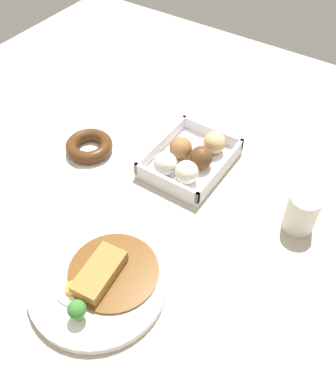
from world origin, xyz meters
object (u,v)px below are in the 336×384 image
object	(u,v)px
curry_plate	(99,282)
donut_box	(190,158)
coffee_mug	(302,213)
chocolate_ring_donut	(89,146)

from	to	relation	value
curry_plate	donut_box	xyz separation A→B (m)	(0.35, 0.03, 0.01)
curry_plate	coffee_mug	world-z (taller)	coffee_mug
curry_plate	chocolate_ring_donut	size ratio (longest dim) A/B	1.97
curry_plate	coffee_mug	xyz separation A→B (m)	(0.33, -0.25, 0.03)
chocolate_ring_donut	coffee_mug	world-z (taller)	coffee_mug
curry_plate	chocolate_ring_donut	distance (m)	0.37
chocolate_ring_donut	curry_plate	bearing A→B (deg)	-136.64
donut_box	curry_plate	bearing A→B (deg)	-175.72
chocolate_ring_donut	coffee_mug	bearing A→B (deg)	-83.10
chocolate_ring_donut	coffee_mug	size ratio (longest dim) A/B	1.46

